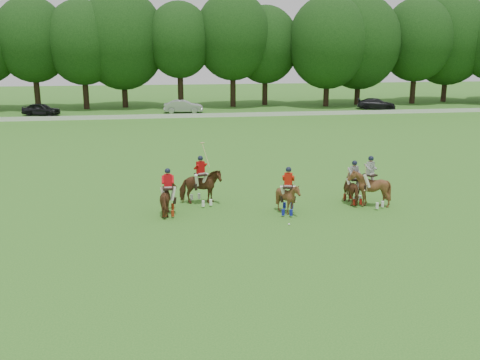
{
  "coord_description": "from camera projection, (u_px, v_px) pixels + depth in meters",
  "views": [
    {
      "loc": [
        -3.21,
        -19.9,
        7.52
      ],
      "look_at": [
        0.59,
        4.2,
        1.4
      ],
      "focal_mm": 40.0,
      "sensor_mm": 36.0,
      "label": 1
    }
  ],
  "objects": [
    {
      "name": "polo_red_c",
      "position": [
        288.0,
        197.0,
        24.53
      ],
      "size": [
        1.53,
        1.63,
        2.21
      ],
      "color": "#482313",
      "rests_on": "ground"
    },
    {
      "name": "tree_line",
      "position": [
        182.0,
        40.0,
        65.45
      ],
      "size": [
        117.98,
        14.32,
        14.75
      ],
      "color": "black",
      "rests_on": "ground"
    },
    {
      "name": "polo_red_b",
      "position": [
        201.0,
        187.0,
        25.97
      ],
      "size": [
        2.13,
        2.0,
        2.96
      ],
      "color": "#482313",
      "rests_on": "ground"
    },
    {
      "name": "boundary_rail",
      "position": [
        186.0,
        116.0,
        57.73
      ],
      "size": [
        120.0,
        0.1,
        0.44
      ],
      "primitive_type": "cube",
      "color": "white",
      "rests_on": "ground"
    },
    {
      "name": "car_right",
      "position": [
        376.0,
        104.0,
        65.5
      ],
      "size": [
        4.96,
        3.19,
        1.34
      ],
      "primitive_type": "imported",
      "rotation": [
        0.0,
        0.0,
        1.26
      ],
      "color": "black",
      "rests_on": "ground"
    },
    {
      "name": "polo_ball",
      "position": [
        289.0,
        224.0,
        23.08
      ],
      "size": [
        0.09,
        0.09,
        0.09
      ],
      "primitive_type": "sphere",
      "color": "white",
      "rests_on": "ground"
    },
    {
      "name": "car_left",
      "position": [
        41.0,
        109.0,
        59.54
      ],
      "size": [
        4.38,
        2.61,
        1.4
      ],
      "primitive_type": "imported",
      "rotation": [
        0.0,
        0.0,
        1.32
      ],
      "color": "black",
      "rests_on": "ground"
    },
    {
      "name": "polo_red_a",
      "position": [
        168.0,
        198.0,
        24.37
      ],
      "size": [
        1.08,
        1.75,
        2.18
      ],
      "color": "#482313",
      "rests_on": "ground"
    },
    {
      "name": "polo_stripe_b",
      "position": [
        369.0,
        188.0,
        25.62
      ],
      "size": [
        2.09,
        2.15,
        2.48
      ],
      "color": "#482313",
      "rests_on": "ground"
    },
    {
      "name": "polo_stripe_a",
      "position": [
        353.0,
        188.0,
        26.14
      ],
      "size": [
        1.07,
        1.76,
        2.15
      ],
      "color": "#482313",
      "rests_on": "ground"
    },
    {
      "name": "ground",
      "position": [
        242.0,
        240.0,
        21.38
      ],
      "size": [
        180.0,
        180.0,
        0.0
      ],
      "primitive_type": "plane",
      "color": "#2C7020",
      "rests_on": "ground"
    },
    {
      "name": "car_mid",
      "position": [
        183.0,
        106.0,
        61.91
      ],
      "size": [
        4.59,
        1.92,
        1.48
      ],
      "primitive_type": "imported",
      "rotation": [
        0.0,
        0.0,
        1.49
      ],
      "color": "#AFAFB5",
      "rests_on": "ground"
    }
  ]
}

